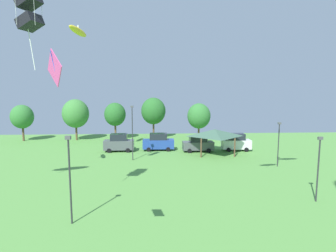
{
  "coord_description": "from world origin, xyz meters",
  "views": [
    {
      "loc": [
        -1.9,
        3.48,
        8.68
      ],
      "look_at": [
        -1.23,
        17.04,
        7.0
      ],
      "focal_mm": 28.0,
      "sensor_mm": 36.0,
      "label": 1
    }
  ],
  "objects_px": {
    "treeline_tree_3": "(153,111)",
    "treeline_tree_4": "(199,116)",
    "parked_car_rightmost_in_row": "(236,142)",
    "parked_car_leftmost": "(119,143)",
    "light_post_3": "(132,130)",
    "kite_flying_2": "(78,31)",
    "treeline_tree_1": "(76,114)",
    "parked_car_third_from_left": "(198,144)",
    "light_post_2": "(70,175)",
    "kite_flying_7": "(29,12)",
    "treeline_tree_2": "(115,114)",
    "treeline_tree_0": "(22,117)",
    "light_post_0": "(318,165)",
    "light_post_1": "(279,141)",
    "parked_car_second_from_left": "(158,142)",
    "kite_flying_5": "(55,68)",
    "park_pavilion": "(215,133)"
  },
  "relations": [
    {
      "from": "parked_car_leftmost",
      "to": "kite_flying_2",
      "type": "bearing_deg",
      "value": -141.02
    },
    {
      "from": "kite_flying_2",
      "to": "parked_car_third_from_left",
      "type": "relative_size",
      "value": 0.87
    },
    {
      "from": "parked_car_leftmost",
      "to": "light_post_0",
      "type": "xyz_separation_m",
      "value": [
        18.46,
        -19.48,
        1.74
      ]
    },
    {
      "from": "treeline_tree_2",
      "to": "treeline_tree_3",
      "type": "height_order",
      "value": "treeline_tree_3"
    },
    {
      "from": "kite_flying_5",
      "to": "kite_flying_7",
      "type": "height_order",
      "value": "kite_flying_7"
    },
    {
      "from": "light_post_0",
      "to": "light_post_1",
      "type": "bearing_deg",
      "value": 80.83
    },
    {
      "from": "kite_flying_2",
      "to": "light_post_0",
      "type": "relative_size",
      "value": 0.76
    },
    {
      "from": "parked_car_leftmost",
      "to": "light_post_3",
      "type": "height_order",
      "value": "light_post_3"
    },
    {
      "from": "kite_flying_7",
      "to": "parked_car_rightmost_in_row",
      "type": "distance_m",
      "value": 31.98
    },
    {
      "from": "kite_flying_2",
      "to": "light_post_3",
      "type": "distance_m",
      "value": 14.53
    },
    {
      "from": "kite_flying_2",
      "to": "kite_flying_7",
      "type": "bearing_deg",
      "value": -83.27
    },
    {
      "from": "kite_flying_2",
      "to": "treeline_tree_4",
      "type": "distance_m",
      "value": 26.32
    },
    {
      "from": "kite_flying_5",
      "to": "parked_car_leftmost",
      "type": "height_order",
      "value": "kite_flying_5"
    },
    {
      "from": "light_post_0",
      "to": "treeline_tree_1",
      "type": "distance_m",
      "value": 40.67
    },
    {
      "from": "parked_car_rightmost_in_row",
      "to": "treeline_tree_3",
      "type": "bearing_deg",
      "value": 137.85
    },
    {
      "from": "parked_car_leftmost",
      "to": "treeline_tree_2",
      "type": "bearing_deg",
      "value": 99.89
    },
    {
      "from": "treeline_tree_1",
      "to": "treeline_tree_4",
      "type": "bearing_deg",
      "value": 1.32
    },
    {
      "from": "kite_flying_5",
      "to": "light_post_2",
      "type": "distance_m",
      "value": 9.21
    },
    {
      "from": "light_post_2",
      "to": "treeline_tree_2",
      "type": "relative_size",
      "value": 0.86
    },
    {
      "from": "light_post_1",
      "to": "treeline_tree_3",
      "type": "height_order",
      "value": "treeline_tree_3"
    },
    {
      "from": "treeline_tree_0",
      "to": "parked_car_leftmost",
      "type": "bearing_deg",
      "value": -27.49
    },
    {
      "from": "treeline_tree_0",
      "to": "treeline_tree_4",
      "type": "bearing_deg",
      "value": 1.56
    },
    {
      "from": "treeline_tree_0",
      "to": "parked_car_second_from_left",
      "type": "bearing_deg",
      "value": -20.66
    },
    {
      "from": "treeline_tree_4",
      "to": "kite_flying_2",
      "type": "bearing_deg",
      "value": -141.74
    },
    {
      "from": "treeline_tree_2",
      "to": "treeline_tree_4",
      "type": "height_order",
      "value": "treeline_tree_2"
    },
    {
      "from": "kite_flying_7",
      "to": "treeline_tree_2",
      "type": "bearing_deg",
      "value": 89.82
    },
    {
      "from": "kite_flying_7",
      "to": "light_post_0",
      "type": "relative_size",
      "value": 0.88
    },
    {
      "from": "kite_flying_7",
      "to": "parked_car_leftmost",
      "type": "distance_m",
      "value": 25.29
    },
    {
      "from": "kite_flying_7",
      "to": "treeline_tree_3",
      "type": "distance_m",
      "value": 35.6
    },
    {
      "from": "kite_flying_7",
      "to": "parked_car_second_from_left",
      "type": "distance_m",
      "value": 26.87
    },
    {
      "from": "parked_car_second_from_left",
      "to": "treeline_tree_2",
      "type": "height_order",
      "value": "treeline_tree_2"
    },
    {
      "from": "light_post_1",
      "to": "kite_flying_7",
      "type": "bearing_deg",
      "value": -150.44
    },
    {
      "from": "treeline_tree_3",
      "to": "treeline_tree_4",
      "type": "distance_m",
      "value": 8.88
    },
    {
      "from": "parked_car_third_from_left",
      "to": "treeline_tree_3",
      "type": "distance_m",
      "value": 14.86
    },
    {
      "from": "light_post_1",
      "to": "treeline_tree_3",
      "type": "bearing_deg",
      "value": 125.3
    },
    {
      "from": "light_post_2",
      "to": "light_post_3",
      "type": "height_order",
      "value": "light_post_3"
    },
    {
      "from": "light_post_0",
      "to": "parked_car_second_from_left",
      "type": "bearing_deg",
      "value": 122.1
    },
    {
      "from": "light_post_3",
      "to": "treeline_tree_2",
      "type": "height_order",
      "value": "light_post_3"
    },
    {
      "from": "treeline_tree_3",
      "to": "light_post_0",
      "type": "bearing_deg",
      "value": -67.0
    },
    {
      "from": "park_pavilion",
      "to": "light_post_0",
      "type": "xyz_separation_m",
      "value": [
        4.4,
        -17.23,
        -0.03
      ]
    },
    {
      "from": "parked_car_third_from_left",
      "to": "treeline_tree_3",
      "type": "xyz_separation_m",
      "value": [
        -6.74,
        12.58,
        4.14
      ]
    },
    {
      "from": "parked_car_third_from_left",
      "to": "light_post_2",
      "type": "height_order",
      "value": "light_post_2"
    },
    {
      "from": "treeline_tree_3",
      "to": "treeline_tree_4",
      "type": "bearing_deg",
      "value": -7.59
    },
    {
      "from": "kite_flying_2",
      "to": "park_pavilion",
      "type": "relative_size",
      "value": 0.67
    },
    {
      "from": "parked_car_third_from_left",
      "to": "treeline_tree_0",
      "type": "relative_size",
      "value": 0.7
    },
    {
      "from": "kite_flying_2",
      "to": "treeline_tree_0",
      "type": "distance_m",
      "value": 23.26
    },
    {
      "from": "light_post_0",
      "to": "light_post_3",
      "type": "height_order",
      "value": "light_post_3"
    },
    {
      "from": "treeline_tree_2",
      "to": "parked_car_rightmost_in_row",
      "type": "bearing_deg",
      "value": -29.22
    },
    {
      "from": "light_post_3",
      "to": "treeline_tree_0",
      "type": "xyz_separation_m",
      "value": [
        -21.38,
        15.2,
        0.49
      ]
    },
    {
      "from": "kite_flying_5",
      "to": "parked_car_leftmost",
      "type": "bearing_deg",
      "value": 93.23
    }
  ]
}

